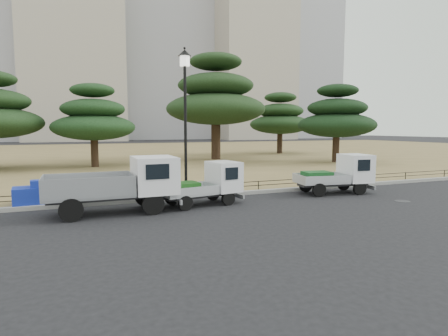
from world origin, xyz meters
name	(u,v)px	position (x,y,z in m)	size (l,w,h in m)	color
ground	(244,208)	(0.00, 0.00, 0.00)	(220.00, 220.00, 0.00)	black
lawn	(129,154)	(0.00, 30.60, 0.07)	(120.00, 56.00, 0.15)	olive
curb	(219,195)	(0.00, 2.60, 0.08)	(120.00, 0.25, 0.16)	gray
truck_large	(121,182)	(-4.28, 1.01, 1.07)	(4.42, 1.79, 1.93)	black
truck_kei_front	(207,184)	(-1.03, 1.20, 0.81)	(3.25, 1.77, 1.63)	black
truck_kei_rear	(339,174)	(5.36, 1.35, 0.88)	(3.52, 1.87, 1.76)	black
street_lamp	(185,98)	(-1.38, 2.90, 4.21)	(0.54, 0.54, 6.01)	black
pipe_fence	(218,186)	(0.00, 2.75, 0.44)	(38.00, 0.04, 0.40)	black
tarp_pile	(33,194)	(-7.23, 3.11, 0.50)	(1.40, 1.08, 0.88)	#162EAE
manhole	(402,201)	(6.50, -1.20, 0.01)	(0.60, 0.60, 0.01)	#2D2D30
pine_center_left	(93,119)	(-4.35, 16.30, 3.60)	(5.88, 5.88, 5.98)	black
pine_center_right	(216,98)	(6.21, 19.35, 5.59)	(8.85, 8.85, 9.39)	black
pine_east_near	(337,117)	(14.42, 12.94, 3.83)	(6.31, 6.31, 6.38)	black
pine_east_far	(280,118)	(15.63, 24.10, 4.04)	(6.71, 6.71, 6.74)	black
tower_center_left	(72,23)	(-5.00, 85.00, 27.50)	(22.00, 20.00, 55.00)	#AAA08C
tower_east	(250,51)	(40.00, 82.00, 24.00)	(20.00, 18.00, 48.00)	#AAA08C
tower_far_east	(292,23)	(58.00, 90.00, 35.00)	(24.00, 20.00, 70.00)	#A0A0A5
radio_tower	(339,40)	(72.00, 85.00, 30.04)	(1.80, 1.80, 63.00)	#D83F33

